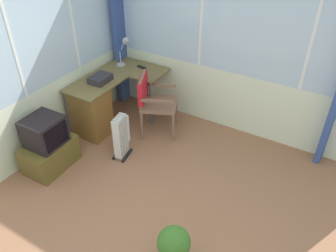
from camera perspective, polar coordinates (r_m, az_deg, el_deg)
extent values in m
cube|color=#926144|center=(3.61, -2.29, -19.85)|extent=(5.60, 5.18, 0.06)
cube|color=silver|center=(4.46, -26.09, -2.79)|extent=(4.60, 0.06, 0.88)
cube|color=white|center=(4.11, -25.75, 15.04)|extent=(0.04, 0.07, 1.70)
cube|color=white|center=(4.66, -16.57, 19.09)|extent=(0.04, 0.07, 1.70)
cube|color=silver|center=(4.88, 12.47, 3.74)|extent=(0.06, 4.18, 0.88)
cube|color=silver|center=(4.36, 14.71, 18.33)|extent=(0.06, 4.09, 1.70)
cube|color=white|center=(4.23, 23.95, 16.01)|extent=(0.07, 0.04, 1.70)
cube|color=white|center=(4.60, 6.01, 20.06)|extent=(0.07, 0.04, 1.70)
cube|color=#354D90|center=(5.26, -8.31, 17.33)|extent=(0.29, 0.09, 2.66)
cube|color=brown|center=(4.96, -10.18, 8.26)|extent=(1.35, 0.54, 0.02)
cube|color=brown|center=(4.99, -3.06, 8.99)|extent=(0.54, 0.38, 0.02)
cube|color=brown|center=(4.86, -13.03, 2.23)|extent=(0.40, 0.50, 0.69)
cylinder|color=#4C4C51|center=(4.93, -2.91, 3.79)|extent=(0.04, 0.04, 0.70)
cylinder|color=#4C4C51|center=(4.89, -16.46, 1.95)|extent=(0.04, 0.04, 0.70)
cylinder|color=#B2B7BC|center=(5.24, -7.96, 10.26)|extent=(0.13, 0.13, 0.02)
cylinder|color=#B2B7BC|center=(5.19, -8.06, 11.33)|extent=(0.02, 0.02, 0.20)
cylinder|color=#B2B7BC|center=(5.13, -7.62, 13.48)|extent=(0.04, 0.11, 0.18)
cone|color=#B2B7BC|center=(5.13, -6.95, 14.00)|extent=(0.15, 0.15, 0.12)
cube|color=black|center=(5.12, -4.50, 9.90)|extent=(0.07, 0.16, 0.02)
cube|color=#2D2A2F|center=(4.79, -11.39, 7.85)|extent=(0.31, 0.24, 0.09)
cylinder|color=brown|center=(4.64, 0.89, -0.39)|extent=(0.04, 0.04, 0.44)
cylinder|color=brown|center=(5.00, 1.38, 2.54)|extent=(0.04, 0.04, 0.44)
cylinder|color=brown|center=(4.69, -4.47, -0.04)|extent=(0.04, 0.04, 0.44)
cylinder|color=brown|center=(5.05, -3.61, 2.84)|extent=(0.04, 0.04, 0.44)
cube|color=brown|center=(4.71, -1.50, 3.73)|extent=(0.64, 0.64, 0.04)
cube|color=brown|center=(4.63, -4.26, 6.21)|extent=(0.41, 0.21, 0.40)
cube|color=red|center=(4.62, -4.27, 6.43)|extent=(0.44, 0.24, 0.34)
cube|color=brown|center=(4.43, -1.91, 4.23)|extent=(0.21, 0.41, 0.03)
cube|color=brown|center=(4.80, -1.18, 6.93)|extent=(0.21, 0.41, 0.03)
cube|color=brown|center=(4.51, -19.30, -4.56)|extent=(0.65, 0.46, 0.36)
cube|color=black|center=(4.30, -20.22, -0.87)|extent=(0.43, 0.41, 0.36)
cube|color=black|center=(4.17, -18.30, -1.67)|extent=(0.34, 0.02, 0.28)
cube|color=#262628|center=(4.46, -18.55, -1.42)|extent=(0.27, 0.23, 0.07)
cube|color=silver|center=(4.30, -8.67, -2.51)|extent=(0.04, 0.10, 0.58)
cube|color=silver|center=(4.33, -8.41, -2.19)|extent=(0.04, 0.10, 0.58)
cube|color=silver|center=(4.36, -8.15, -1.88)|extent=(0.04, 0.10, 0.58)
cube|color=silver|center=(4.39, -7.90, -1.57)|extent=(0.04, 0.10, 0.58)
cube|color=silver|center=(4.42, -7.65, -1.27)|extent=(0.04, 0.10, 0.58)
cube|color=silver|center=(4.44, -7.40, -0.96)|extent=(0.04, 0.10, 0.58)
cube|color=black|center=(4.53, -6.93, -4.98)|extent=(0.27, 0.08, 0.03)
cube|color=black|center=(4.59, -8.49, -4.56)|extent=(0.27, 0.08, 0.03)
cube|color=silver|center=(4.46, -7.20, -0.38)|extent=(0.06, 0.10, 0.40)
sphere|color=#376C25|center=(3.26, 1.01, -19.11)|extent=(0.31, 0.31, 0.31)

